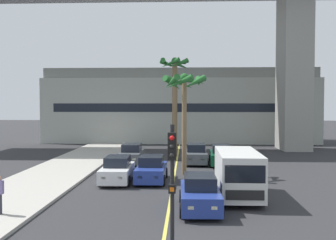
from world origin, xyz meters
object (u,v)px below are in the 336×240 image
car_queue_fifth (200,194)px  car_queue_sixth (117,170)px  car_queue_second (151,170)px  delivery_van (238,173)px  car_queue_front (221,156)px  palm_tree_near_median (184,91)px  traffic_light_median_near (172,177)px  palm_tree_mid_median (175,84)px  car_queue_fourth (196,155)px  car_queue_third (132,155)px

car_queue_fifth → car_queue_sixth: size_ratio=1.00×
car_queue_fifth → car_queue_sixth: same height
car_queue_second → delivery_van: 6.28m
car_queue_front → palm_tree_near_median: size_ratio=0.61×
car_queue_second → traffic_light_median_near: (1.74, -13.20, 1.99)m
car_queue_front → palm_tree_mid_median: bearing=126.6°
car_queue_fourth → traffic_light_median_near: 20.78m
car_queue_fourth → palm_tree_near_median: bearing=-100.6°
car_queue_front → car_queue_fifth: 13.41m
car_queue_sixth → traffic_light_median_near: traffic_light_median_near is taller
traffic_light_median_near → palm_tree_mid_median: palm_tree_mid_median is taller
traffic_light_median_near → palm_tree_near_median: palm_tree_near_median is taller
car_queue_fifth → palm_tree_near_median: size_ratio=0.61×
traffic_light_median_near → palm_tree_mid_median: bearing=91.5°
car_queue_fourth → traffic_light_median_near: (-1.18, -20.65, 1.99)m
car_queue_second → traffic_light_median_near: traffic_light_median_near is taller
car_queue_front → delivery_van: (-0.11, -10.84, 0.57)m
car_queue_sixth → traffic_light_median_near: 13.59m
palm_tree_mid_median → car_queue_fourth: bearing=-67.4°
car_queue_front → car_queue_fourth: 2.05m
delivery_van → palm_tree_near_median: bearing=112.7°
car_queue_third → delivery_van: (6.95, -11.28, 0.57)m
car_queue_second → car_queue_fourth: same height
car_queue_second → palm_tree_near_median: 5.86m
car_queue_sixth → palm_tree_mid_median: palm_tree_mid_median is taller
car_queue_fourth → delivery_van: (1.83, -11.52, 0.57)m
car_queue_third → traffic_light_median_near: bearing=-79.1°
car_queue_front → car_queue_fifth: size_ratio=1.01×
car_queue_sixth → palm_tree_near_median: size_ratio=0.61×
car_queue_second → traffic_light_median_near: 13.47m
car_queue_fifth → car_queue_second: bearing=113.0°
car_queue_fourth → car_queue_fifth: (-0.18, -13.92, 0.00)m
car_queue_front → traffic_light_median_near: (-3.12, -19.98, 1.99)m
car_queue_front → car_queue_second: 8.34m
traffic_light_median_near → car_queue_second: bearing=97.5°
delivery_van → palm_tree_mid_median: palm_tree_mid_median is taller
traffic_light_median_near → car_queue_sixth: bearing=106.4°
car_queue_fourth → palm_tree_mid_median: bearing=112.6°
car_queue_fifth → palm_tree_mid_median: size_ratio=0.46×
car_queue_second → car_queue_fourth: (2.92, 7.44, 0.00)m
car_queue_third → palm_tree_mid_median: size_ratio=0.46×
car_queue_front → palm_tree_near_median: palm_tree_near_median is taller
palm_tree_near_median → palm_tree_mid_median: 9.44m
car_queue_fifth → car_queue_sixth: bearing=127.9°
car_queue_fourth → palm_tree_near_median: (-0.92, -4.94, 4.91)m
car_queue_front → car_queue_third: size_ratio=1.01×
palm_tree_near_median → delivery_van: bearing=-67.3°
car_queue_front → car_queue_sixth: size_ratio=1.01×
car_queue_second → palm_tree_mid_median: 13.25m
delivery_van → palm_tree_mid_median: size_ratio=0.59×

